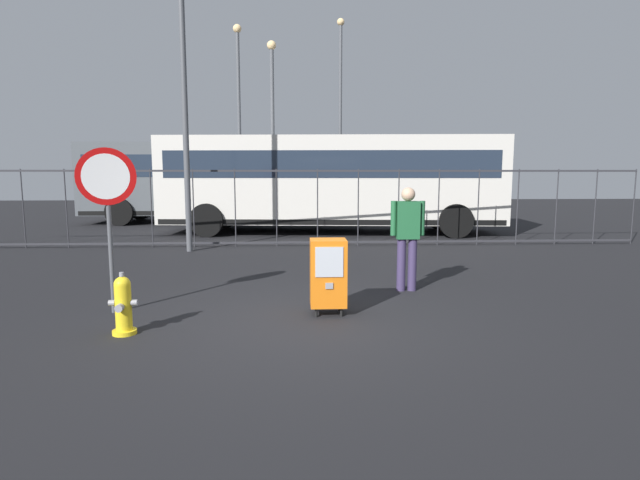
{
  "coord_description": "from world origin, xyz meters",
  "views": [
    {
      "loc": [
        -0.09,
        -6.32,
        1.9
      ],
      "look_at": [
        0.3,
        1.2,
        0.9
      ],
      "focal_mm": 28.51,
      "sensor_mm": 36.0,
      "label": 1
    }
  ],
  "objects_px": {
    "street_light_far_left": "(184,76)",
    "street_light_far_right": "(239,110)",
    "fire_hydrant": "(123,305)",
    "street_light_near_right": "(272,119)",
    "street_light_near_left": "(340,106)",
    "pedestrian": "(407,233)",
    "bus_far": "(226,178)",
    "bus_near": "(331,179)",
    "newspaper_box_primary": "(328,273)",
    "stop_sign": "(107,195)"
  },
  "relations": [
    {
      "from": "street_light_near_left",
      "to": "street_light_far_right",
      "type": "xyz_separation_m",
      "value": [
        -4.11,
        -2.66,
        -0.54
      ]
    },
    {
      "from": "bus_near",
      "to": "street_light_near_left",
      "type": "bearing_deg",
      "value": 87.2
    },
    {
      "from": "bus_near",
      "to": "street_light_far_left",
      "type": "xyz_separation_m",
      "value": [
        -3.73,
        -3.72,
        2.44
      ]
    },
    {
      "from": "stop_sign",
      "to": "bus_far",
      "type": "relative_size",
      "value": 0.21
    },
    {
      "from": "fire_hydrant",
      "to": "stop_sign",
      "type": "distance_m",
      "value": 1.64
    },
    {
      "from": "street_light_far_left",
      "to": "fire_hydrant",
      "type": "bearing_deg",
      "value": -85.33
    },
    {
      "from": "pedestrian",
      "to": "bus_near",
      "type": "xyz_separation_m",
      "value": [
        -0.63,
        8.13,
        0.76
      ]
    },
    {
      "from": "bus_far",
      "to": "street_light_near_right",
      "type": "bearing_deg",
      "value": -40.77
    },
    {
      "from": "pedestrian",
      "to": "street_light_near_left",
      "type": "xyz_separation_m",
      "value": [
        0.24,
        14.52,
        3.84
      ]
    },
    {
      "from": "newspaper_box_primary",
      "to": "bus_far",
      "type": "bearing_deg",
      "value": 103.04
    },
    {
      "from": "stop_sign",
      "to": "street_light_far_right",
      "type": "height_order",
      "value": "street_light_far_right"
    },
    {
      "from": "street_light_far_right",
      "to": "pedestrian",
      "type": "bearing_deg",
      "value": -71.95
    },
    {
      "from": "bus_far",
      "to": "fire_hydrant",
      "type": "bearing_deg",
      "value": -87.08
    },
    {
      "from": "street_light_far_left",
      "to": "street_light_far_right",
      "type": "height_order",
      "value": "street_light_far_right"
    },
    {
      "from": "street_light_far_left",
      "to": "street_light_far_right",
      "type": "bearing_deg",
      "value": 86.2
    },
    {
      "from": "fire_hydrant",
      "to": "street_light_far_right",
      "type": "xyz_separation_m",
      "value": [
        -0.03,
        13.92,
        3.9
      ]
    },
    {
      "from": "fire_hydrant",
      "to": "bus_far",
      "type": "distance_m",
      "value": 14.01
    },
    {
      "from": "bus_far",
      "to": "newspaper_box_primary",
      "type": "bearing_deg",
      "value": -76.45
    },
    {
      "from": "newspaper_box_primary",
      "to": "pedestrian",
      "type": "bearing_deg",
      "value": 44.05
    },
    {
      "from": "bus_near",
      "to": "street_light_near_left",
      "type": "xyz_separation_m",
      "value": [
        0.87,
        6.4,
        3.08
      ]
    },
    {
      "from": "bus_far",
      "to": "street_light_near_right",
      "type": "relative_size",
      "value": 1.64
    },
    {
      "from": "pedestrian",
      "to": "bus_far",
      "type": "xyz_separation_m",
      "value": [
        -4.42,
        11.88,
        0.76
      ]
    },
    {
      "from": "bus_near",
      "to": "bus_far",
      "type": "xyz_separation_m",
      "value": [
        -3.79,
        3.75,
        0.0
      ]
    },
    {
      "from": "fire_hydrant",
      "to": "street_light_near_right",
      "type": "bearing_deg",
      "value": 83.97
    },
    {
      "from": "street_light_far_left",
      "to": "street_light_far_right",
      "type": "distance_m",
      "value": 7.48
    },
    {
      "from": "street_light_near_left",
      "to": "street_light_far_right",
      "type": "height_order",
      "value": "street_light_near_left"
    },
    {
      "from": "street_light_near_right",
      "to": "pedestrian",
      "type": "bearing_deg",
      "value": -76.07
    },
    {
      "from": "bus_far",
      "to": "bus_near",
      "type": "bearing_deg",
      "value": -44.23
    },
    {
      "from": "street_light_far_right",
      "to": "street_light_near_left",
      "type": "bearing_deg",
      "value": 32.92
    },
    {
      "from": "fire_hydrant",
      "to": "pedestrian",
      "type": "height_order",
      "value": "pedestrian"
    },
    {
      "from": "fire_hydrant",
      "to": "street_light_near_right",
      "type": "height_order",
      "value": "street_light_near_right"
    },
    {
      "from": "bus_near",
      "to": "street_light_near_right",
      "type": "xyz_separation_m",
      "value": [
        -1.9,
        2.1,
        2.04
      ]
    },
    {
      "from": "newspaper_box_primary",
      "to": "street_light_near_right",
      "type": "bearing_deg",
      "value": 95.81
    },
    {
      "from": "fire_hydrant",
      "to": "street_light_far_right",
      "type": "bearing_deg",
      "value": 90.13
    },
    {
      "from": "stop_sign",
      "to": "street_light_near_left",
      "type": "relative_size",
      "value": 0.26
    },
    {
      "from": "bus_far",
      "to": "street_light_far_right",
      "type": "relative_size",
      "value": 1.43
    },
    {
      "from": "bus_near",
      "to": "stop_sign",
      "type": "bearing_deg",
      "value": -106.66
    },
    {
      "from": "newspaper_box_primary",
      "to": "street_light_near_left",
      "type": "height_order",
      "value": "street_light_near_left"
    },
    {
      "from": "newspaper_box_primary",
      "to": "fire_hydrant",
      "type": "bearing_deg",
      "value": -163.44
    },
    {
      "from": "newspaper_box_primary",
      "to": "street_light_near_right",
      "type": "distance_m",
      "value": 12.03
    },
    {
      "from": "stop_sign",
      "to": "street_light_near_right",
      "type": "bearing_deg",
      "value": 81.2
    },
    {
      "from": "newspaper_box_primary",
      "to": "street_light_near_left",
      "type": "bearing_deg",
      "value": 84.22
    },
    {
      "from": "newspaper_box_primary",
      "to": "street_light_far_right",
      "type": "height_order",
      "value": "street_light_far_right"
    },
    {
      "from": "street_light_near_left",
      "to": "street_light_far_left",
      "type": "relative_size",
      "value": 1.18
    },
    {
      "from": "fire_hydrant",
      "to": "newspaper_box_primary",
      "type": "distance_m",
      "value": 2.59
    },
    {
      "from": "pedestrian",
      "to": "street_light_far_right",
      "type": "height_order",
      "value": "street_light_far_right"
    },
    {
      "from": "bus_near",
      "to": "bus_far",
      "type": "height_order",
      "value": "same"
    },
    {
      "from": "street_light_near_left",
      "to": "fire_hydrant",
      "type": "bearing_deg",
      "value": -103.81
    },
    {
      "from": "newspaper_box_primary",
      "to": "pedestrian",
      "type": "distance_m",
      "value": 1.93
    },
    {
      "from": "stop_sign",
      "to": "street_light_far_left",
      "type": "distance_m",
      "value": 6.06
    }
  ]
}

